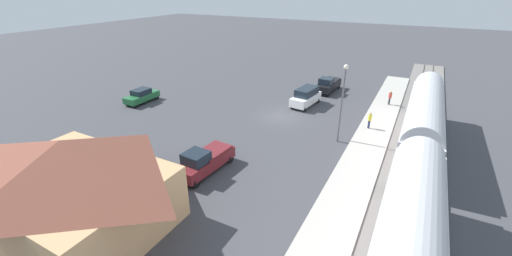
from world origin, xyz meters
TOP-DOWN VIEW (x-y plane):
  - ground_plane at (0.00, 0.00)m, footprint 200.00×200.00m
  - railway_track at (-14.00, 0.00)m, footprint 4.80×70.00m
  - platform at (-10.00, 0.00)m, footprint 3.20×46.00m
  - passenger_train at (-14.00, 9.68)m, footprint 2.93×34.64m
  - station_building at (4.00, 22.00)m, footprint 11.56×8.75m
  - pedestrian_on_platform at (-9.35, -0.76)m, footprint 0.36×0.36m
  - pedestrian_waiting_far at (-10.27, -9.13)m, footprint 0.36×0.36m
  - pickup_black at (-1.93, -11.50)m, footprint 2.30×5.51m
  - pickup_maroon at (0.80, 13.41)m, footprint 2.35×5.53m
  - sedan_green at (17.62, 3.96)m, footprint 1.87×4.51m
  - suv_white at (-1.10, -4.81)m, footprint 2.53×5.10m
  - light_pole_near_platform at (-7.20, 3.12)m, footprint 0.44×0.44m

SIDE VIEW (x-z plane):
  - ground_plane at x=0.00m, z-range 0.00..0.00m
  - railway_track at x=-14.00m, z-range -0.06..0.24m
  - platform at x=-10.00m, z-range 0.00..0.30m
  - sedan_green at x=17.62m, z-range 0.01..1.75m
  - pickup_black at x=-1.93m, z-range -0.04..2.10m
  - pickup_maroon at x=0.80m, z-range -0.04..2.10m
  - suv_white at x=-1.10m, z-range 0.04..2.26m
  - pedestrian_on_platform at x=-9.35m, z-range 0.43..2.14m
  - pedestrian_waiting_far at x=-10.27m, z-range 0.43..2.14m
  - passenger_train at x=-14.00m, z-range 0.37..5.35m
  - station_building at x=4.00m, z-range 0.12..5.99m
  - light_pole_near_platform at x=-7.20m, z-range 0.99..8.45m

